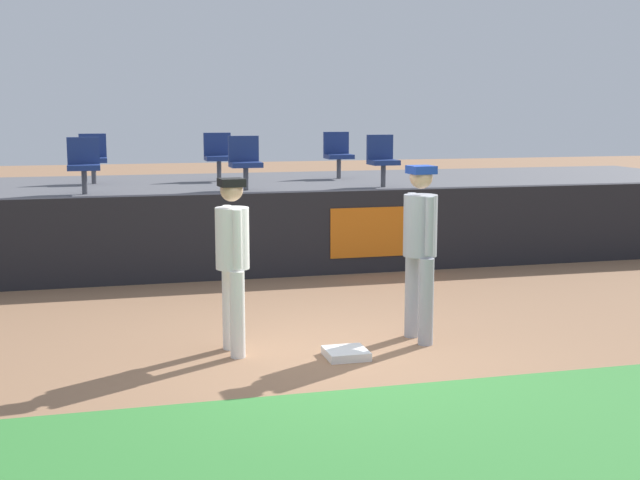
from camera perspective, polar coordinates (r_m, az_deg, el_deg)
ground_plane at (r=8.27m, az=1.09°, el=-7.94°), size 60.00×60.00×0.00m
grass_foreground_strip at (r=6.21m, az=7.03°, el=-13.81°), size 18.00×2.80×0.01m
first_base at (r=8.30m, az=1.76°, el=-7.60°), size 0.40×0.40×0.08m
player_fielder_home at (r=8.28m, az=-5.86°, el=-0.89°), size 0.36×0.55×1.72m
player_runner_visitor at (r=8.73m, az=6.71°, el=-0.03°), size 0.37×0.51×1.81m
field_wall at (r=12.08m, az=-4.18°, el=0.32°), size 18.00×0.26×1.21m
bleacher_platform at (r=14.60m, az=-6.05°, el=1.58°), size 18.00×4.80×1.11m
seat_back_right at (r=15.60m, az=1.20°, el=5.89°), size 0.47×0.44×0.84m
seat_front_right at (r=13.96m, az=4.18°, el=5.52°), size 0.44×0.44×0.84m
seat_front_center at (r=13.40m, az=-5.05°, el=5.38°), size 0.48×0.44×0.84m
seat_back_left at (r=15.01m, az=-14.95°, el=5.48°), size 0.45×0.44×0.84m
seat_back_center at (r=15.16m, az=-6.82°, el=5.74°), size 0.48×0.44×0.84m
seat_front_left at (r=13.22m, az=-15.53°, el=5.04°), size 0.47×0.44×0.84m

